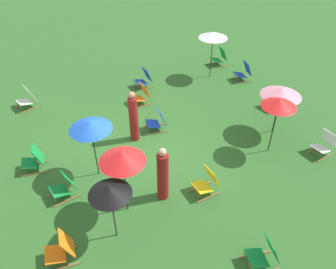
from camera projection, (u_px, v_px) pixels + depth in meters
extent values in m
plane|color=#2D6026|center=(132.00, 157.00, 10.29)|extent=(40.00, 40.00, 0.00)
cube|color=olive|center=(239.00, 77.00, 14.28)|extent=(0.14, 0.76, 0.04)
cube|color=olive|center=(243.00, 82.00, 13.95)|extent=(0.14, 0.76, 0.04)
cube|color=#1947B7|center=(240.00, 75.00, 13.94)|extent=(0.53, 0.49, 0.13)
cube|color=#1947B7|center=(247.00, 68.00, 13.83)|extent=(0.51, 0.31, 0.57)
cylinder|color=olive|center=(235.00, 77.00, 13.94)|extent=(0.44, 0.09, 0.03)
cube|color=olive|center=(62.00, 190.00, 9.16)|extent=(0.20, 0.75, 0.04)
cube|color=olive|center=(68.00, 200.00, 8.88)|extent=(0.20, 0.75, 0.04)
cube|color=#148C38|center=(59.00, 191.00, 8.82)|extent=(0.56, 0.52, 0.13)
cube|color=#148C38|center=(68.00, 178.00, 8.78)|extent=(0.52, 0.34, 0.57)
cylinder|color=olive|center=(53.00, 196.00, 8.77)|extent=(0.44, 0.12, 0.03)
cube|color=olive|center=(200.00, 187.00, 9.27)|extent=(0.11, 0.76, 0.04)
cube|color=olive|center=(209.00, 197.00, 8.96)|extent=(0.11, 0.76, 0.04)
cube|color=yellow|center=(202.00, 187.00, 8.92)|extent=(0.52, 0.48, 0.13)
cube|color=yellow|center=(212.00, 176.00, 8.86)|extent=(0.50, 0.29, 0.57)
cylinder|color=olive|center=(196.00, 191.00, 8.89)|extent=(0.44, 0.07, 0.03)
cube|color=olive|center=(141.00, 85.00, 13.79)|extent=(0.14, 0.76, 0.04)
cube|color=olive|center=(146.00, 89.00, 13.49)|extent=(0.14, 0.76, 0.04)
cube|color=#1947B7|center=(141.00, 82.00, 13.45)|extent=(0.54, 0.50, 0.13)
cube|color=#1947B7|center=(147.00, 74.00, 13.40)|extent=(0.51, 0.31, 0.57)
cylinder|color=olive|center=(136.00, 85.00, 13.41)|extent=(0.44, 0.09, 0.03)
cube|color=olive|center=(255.00, 255.00, 7.61)|extent=(0.17, 0.75, 0.04)
cube|color=#148C38|center=(257.00, 258.00, 7.27)|extent=(0.55, 0.51, 0.13)
cube|color=#148C38|center=(272.00, 248.00, 7.15)|extent=(0.52, 0.33, 0.57)
cylinder|color=olive|center=(248.00, 261.00, 7.28)|extent=(0.44, 0.11, 0.03)
cube|color=olive|center=(61.00, 251.00, 7.68)|extent=(0.09, 0.76, 0.04)
cube|color=olive|center=(63.00, 268.00, 7.35)|extent=(0.09, 0.76, 0.04)
cube|color=orange|center=(55.00, 254.00, 7.34)|extent=(0.51, 0.47, 0.13)
cube|color=orange|center=(67.00, 243.00, 7.24)|extent=(0.50, 0.28, 0.57)
cylinder|color=olive|center=(46.00, 259.00, 7.33)|extent=(0.44, 0.06, 0.03)
cube|color=olive|center=(26.00, 104.00, 12.59)|extent=(0.27, 0.73, 0.04)
cube|color=olive|center=(31.00, 109.00, 12.33)|extent=(0.27, 0.73, 0.04)
cube|color=white|center=(24.00, 102.00, 12.26)|extent=(0.59, 0.56, 0.13)
cube|color=white|center=(30.00, 93.00, 12.24)|extent=(0.53, 0.38, 0.57)
cylinder|color=olive|center=(19.00, 106.00, 12.20)|extent=(0.43, 0.16, 0.03)
cube|color=olive|center=(138.00, 101.00, 12.81)|extent=(0.16, 0.76, 0.04)
cube|color=olive|center=(143.00, 106.00, 12.51)|extent=(0.16, 0.76, 0.04)
cube|color=orange|center=(138.00, 98.00, 12.46)|extent=(0.54, 0.50, 0.13)
cube|color=orange|center=(145.00, 90.00, 12.42)|extent=(0.51, 0.32, 0.57)
cylinder|color=olive|center=(133.00, 101.00, 12.42)|extent=(0.44, 0.10, 0.03)
cube|color=olive|center=(35.00, 164.00, 10.00)|extent=(0.12, 0.76, 0.04)
cube|color=olive|center=(35.00, 174.00, 9.67)|extent=(0.12, 0.76, 0.04)
cube|color=#148C38|center=(29.00, 163.00, 9.66)|extent=(0.53, 0.48, 0.13)
cube|color=#148C38|center=(38.00, 154.00, 9.56)|extent=(0.50, 0.30, 0.57)
cylinder|color=olive|center=(23.00, 166.00, 9.66)|extent=(0.44, 0.08, 0.03)
cube|color=olive|center=(268.00, 105.00, 12.56)|extent=(0.26, 0.74, 0.04)
cube|color=olive|center=(278.00, 110.00, 12.30)|extent=(0.26, 0.74, 0.04)
cube|color=#1947B7|center=(273.00, 103.00, 12.22)|extent=(0.59, 0.55, 0.13)
cube|color=#1947B7|center=(279.00, 93.00, 12.20)|extent=(0.53, 0.38, 0.57)
cylinder|color=olive|center=(269.00, 106.00, 12.16)|extent=(0.43, 0.15, 0.03)
cube|color=olive|center=(314.00, 149.00, 10.53)|extent=(0.15, 0.76, 0.04)
cube|color=olive|center=(326.00, 157.00, 10.23)|extent=(0.15, 0.76, 0.04)
cube|color=white|center=(320.00, 148.00, 10.19)|extent=(0.54, 0.50, 0.13)
cube|color=white|center=(329.00, 138.00, 10.14)|extent=(0.51, 0.32, 0.57)
cylinder|color=olive|center=(315.00, 152.00, 10.15)|extent=(0.44, 0.09, 0.03)
cube|color=olive|center=(216.00, 63.00, 15.40)|extent=(0.08, 0.76, 0.04)
cube|color=olive|center=(220.00, 67.00, 15.07)|extent=(0.08, 0.76, 0.04)
cube|color=#148C38|center=(216.00, 60.00, 15.05)|extent=(0.51, 0.46, 0.13)
cube|color=#148C38|center=(223.00, 53.00, 14.96)|extent=(0.49, 0.28, 0.57)
cylinder|color=olive|center=(212.00, 62.00, 15.04)|extent=(0.44, 0.06, 0.03)
cube|color=olive|center=(154.00, 125.00, 11.54)|extent=(0.14, 0.76, 0.04)
cube|color=olive|center=(157.00, 133.00, 11.20)|extent=(0.14, 0.76, 0.04)
cube|color=#1947B7|center=(153.00, 124.00, 11.20)|extent=(0.54, 0.50, 0.13)
cube|color=#1947B7|center=(161.00, 115.00, 11.08)|extent=(0.51, 0.31, 0.57)
cylinder|color=olive|center=(147.00, 126.00, 11.20)|extent=(0.44, 0.09, 0.03)
cylinder|color=black|center=(95.00, 150.00, 9.13)|extent=(0.03, 0.03, 1.85)
cone|color=#194CB2|center=(90.00, 125.00, 8.62)|extent=(1.14, 1.14, 0.23)
cylinder|color=black|center=(113.00, 213.00, 7.54)|extent=(0.03, 0.03, 1.66)
cone|color=black|center=(110.00, 191.00, 7.08)|extent=(0.97, 0.97, 0.21)
cylinder|color=black|center=(274.00, 127.00, 9.94)|extent=(0.03, 0.03, 1.88)
cone|color=red|center=(279.00, 103.00, 9.43)|extent=(1.02, 1.02, 0.24)
cylinder|color=black|center=(277.00, 111.00, 10.80)|extent=(0.03, 0.03, 1.66)
cone|color=pink|center=(282.00, 92.00, 10.36)|extent=(1.28, 1.28, 0.28)
cylinder|color=black|center=(211.00, 56.00, 13.77)|extent=(0.03, 0.03, 1.96)
cone|color=white|center=(213.00, 35.00, 13.23)|extent=(1.17, 1.17, 0.24)
cylinder|color=black|center=(125.00, 183.00, 8.08)|extent=(0.03, 0.03, 1.95)
cone|color=red|center=(122.00, 156.00, 7.56)|extent=(1.11, 1.11, 0.30)
cylinder|color=maroon|center=(163.00, 177.00, 8.57)|extent=(0.33, 0.33, 1.48)
sphere|color=tan|center=(162.00, 152.00, 8.06)|extent=(0.21, 0.21, 0.21)
cylinder|color=maroon|center=(134.00, 119.00, 10.51)|extent=(0.35, 0.35, 1.57)
sphere|color=#936647|center=(132.00, 95.00, 9.96)|extent=(0.22, 0.22, 0.22)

